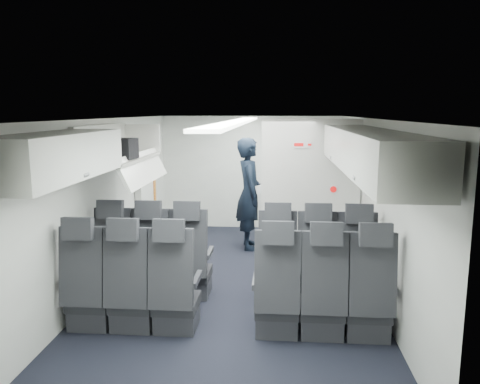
% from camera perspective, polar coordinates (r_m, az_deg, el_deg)
% --- Properties ---
extents(cabin_shell, '(3.41, 6.01, 2.16)m').
position_cam_1_polar(cabin_shell, '(6.01, -0.31, -0.90)').
color(cabin_shell, black).
rests_on(cabin_shell, ground).
extents(seat_row_front, '(3.33, 0.56, 1.24)m').
position_cam_1_polar(seat_row_front, '(5.68, -0.77, -9.07)').
color(seat_row_front, black).
rests_on(seat_row_front, cabin_shell).
extents(seat_row_mid, '(3.33, 0.56, 1.24)m').
position_cam_1_polar(seat_row_mid, '(4.84, -1.79, -12.52)').
color(seat_row_mid, black).
rests_on(seat_row_mid, cabin_shell).
extents(overhead_bin_left_rear, '(0.53, 1.80, 0.40)m').
position_cam_1_polar(overhead_bin_left_rear, '(4.34, -21.53, 4.07)').
color(overhead_bin_left_rear, silver).
rests_on(overhead_bin_left_rear, cabin_shell).
extents(overhead_bin_left_front_open, '(0.64, 1.70, 0.72)m').
position_cam_1_polar(overhead_bin_left_front_open, '(5.98, -14.48, 4.67)').
color(overhead_bin_left_front_open, '#9E9E93').
rests_on(overhead_bin_left_front_open, cabin_shell).
extents(overhead_bin_right_rear, '(0.53, 1.80, 0.40)m').
position_cam_1_polar(overhead_bin_right_rear, '(4.00, 17.53, 3.86)').
color(overhead_bin_right_rear, silver).
rests_on(overhead_bin_right_rear, cabin_shell).
extents(overhead_bin_right_front, '(0.53, 1.70, 0.40)m').
position_cam_1_polar(overhead_bin_right_front, '(5.71, 13.66, 5.71)').
color(overhead_bin_right_front, silver).
rests_on(overhead_bin_right_front, cabin_shell).
extents(bulkhead_partition, '(1.40, 0.15, 2.13)m').
position_cam_1_polar(bulkhead_partition, '(6.80, 8.54, -0.15)').
color(bulkhead_partition, silver).
rests_on(bulkhead_partition, cabin_shell).
extents(galley_unit, '(0.85, 0.52, 1.90)m').
position_cam_1_polar(galley_unit, '(8.71, 7.48, 1.23)').
color(galley_unit, '#939399').
rests_on(galley_unit, cabin_shell).
extents(boarding_door, '(0.12, 1.27, 1.86)m').
position_cam_1_polar(boarding_door, '(7.84, -11.33, 0.20)').
color(boarding_door, silver).
rests_on(boarding_door, cabin_shell).
extents(flight_attendant, '(0.55, 0.73, 1.82)m').
position_cam_1_polar(flight_attendant, '(7.64, 1.16, -0.18)').
color(flight_attendant, black).
rests_on(flight_attendant, ground).
extents(carry_on_bag, '(0.43, 0.33, 0.24)m').
position_cam_1_polar(carry_on_bag, '(5.67, -14.65, 5.15)').
color(carry_on_bag, black).
rests_on(carry_on_bag, overhead_bin_left_front_open).
extents(papers, '(0.19, 0.07, 0.14)m').
position_cam_1_polar(papers, '(7.57, 2.57, 0.38)').
color(papers, white).
rests_on(papers, flight_attendant).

